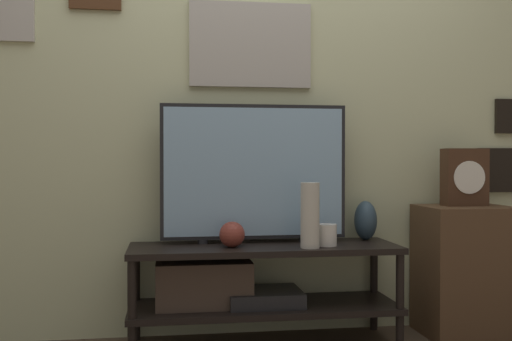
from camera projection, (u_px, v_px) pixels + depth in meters
wall_back at (256, 76)px, 3.17m from camera, size 6.40×0.08×2.70m
media_console at (243, 283)px, 2.92m from camera, size 1.31×0.42×0.49m
television at (254, 172)px, 3.01m from camera, size 0.94×0.05×0.70m
vase_tall_ceramic at (310, 215)px, 2.83m from camera, size 0.09×0.09×0.31m
vase_round_glass at (232, 234)px, 2.85m from camera, size 0.12×0.12×0.12m
vase_urn_stoneware at (366, 220)px, 3.12m from camera, size 0.11×0.15×0.20m
candle_jar at (327, 235)px, 2.90m from camera, size 0.10×0.10×0.11m
side_table at (465, 270)px, 3.11m from camera, size 0.45×0.37×0.67m
mantel_clock at (464, 177)px, 3.13m from camera, size 0.23×0.11×0.30m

